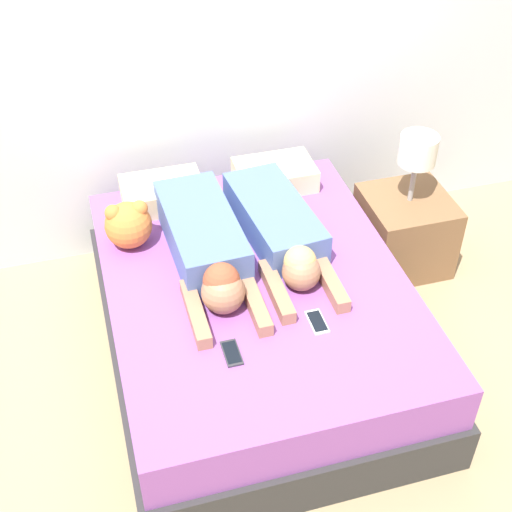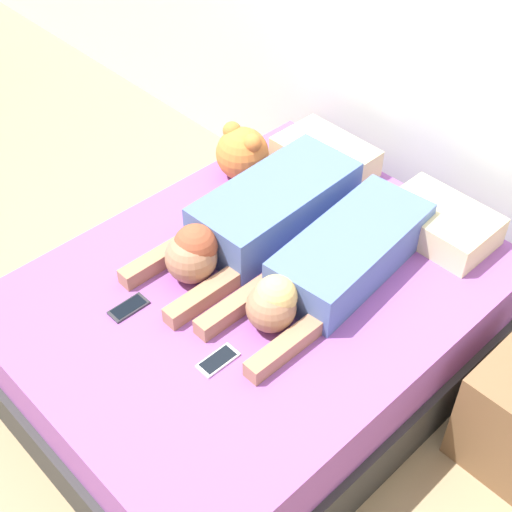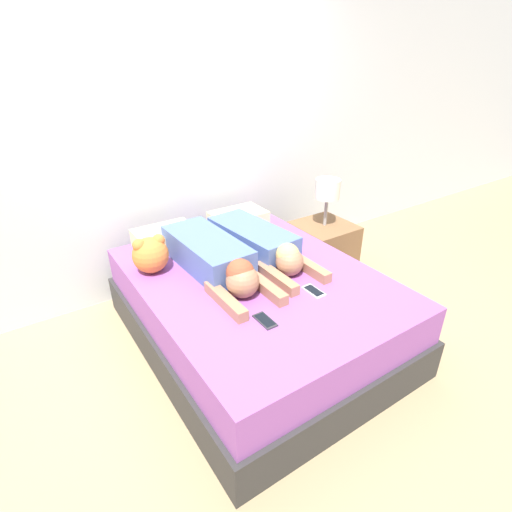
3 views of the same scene
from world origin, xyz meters
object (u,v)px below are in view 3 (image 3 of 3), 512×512
object	(u,v)px
bed	(256,308)
cell_phone_right	(314,291)
cell_phone_left	(265,321)
nightstand	(323,245)
pillow_head_left	(165,238)
person_right	(261,244)
person_left	(215,259)
pillow_head_right	(238,219)
plush_toy	(150,254)

from	to	relation	value
bed	cell_phone_right	size ratio (longest dim) A/B	12.55
cell_phone_left	nightstand	size ratio (longest dim) A/B	0.17
pillow_head_left	person_right	size ratio (longest dim) A/B	0.42
person_left	person_right	world-z (taller)	person_left
pillow_head_left	person_right	bearing A→B (deg)	-45.74
bed	cell_phone_left	size ratio (longest dim) A/B	12.55
pillow_head_right	cell_phone_left	distance (m)	1.35
person_left	person_right	size ratio (longest dim) A/B	1.02
person_left	nightstand	size ratio (longest dim) A/B	1.22
pillow_head_right	person_right	bearing A→B (deg)	-103.86
bed	cell_phone_right	world-z (taller)	cell_phone_right
bed	person_left	distance (m)	0.47
pillow_head_right	bed	bearing A→B (deg)	-113.31
cell_phone_left	bed	bearing A→B (deg)	61.97
nightstand	cell_phone_right	bearing A→B (deg)	-135.76
cell_phone_right	bed	bearing A→B (deg)	117.19
cell_phone_left	person_left	bearing A→B (deg)	86.85
pillow_head_left	person_left	xyz separation A→B (m)	(0.13, -0.58, 0.04)
pillow_head_left	cell_phone_right	bearing A→B (deg)	-65.40
bed	pillow_head_right	bearing A→B (deg)	66.69
cell_phone_right	plush_toy	size ratio (longest dim) A/B	0.60
pillow_head_right	nightstand	size ratio (longest dim) A/B	0.50
pillow_head_right	cell_phone_left	xyz separation A→B (m)	(-0.57, -1.22, -0.06)
pillow_head_left	plush_toy	distance (m)	0.40
cell_phone_left	plush_toy	size ratio (longest dim) A/B	0.60
person_left	plush_toy	size ratio (longest dim) A/B	4.22
person_left	plush_toy	distance (m)	0.44
pillow_head_right	nightstand	world-z (taller)	nightstand
pillow_head_left	person_left	bearing A→B (deg)	-77.71
person_right	nightstand	bearing A→B (deg)	16.81
pillow_head_right	person_right	world-z (taller)	person_right
pillow_head_right	cell_phone_right	size ratio (longest dim) A/B	2.89
bed	person_right	distance (m)	0.47
bed	pillow_head_right	world-z (taller)	pillow_head_right
bed	person_left	bearing A→B (deg)	137.05
bed	nightstand	bearing A→B (deg)	24.54
pillow_head_right	cell_phone_left	size ratio (longest dim) A/B	2.89
pillow_head_left	nightstand	xyz separation A→B (m)	(1.42, -0.28, -0.33)
person_left	pillow_head_left	bearing A→B (deg)	102.29
pillow_head_right	cell_phone_right	distance (m)	1.15
cell_phone_left	nightstand	distance (m)	1.65
person_left	person_right	distance (m)	0.41
cell_phone_left	nightstand	bearing A→B (deg)	35.59
person_right	cell_phone_right	bearing A→B (deg)	-90.57
pillow_head_left	pillow_head_right	xyz separation A→B (m)	(0.66, 0.00, 0.00)
pillow_head_left	person_right	xyz separation A→B (m)	(0.53, -0.54, 0.02)
person_right	cell_phone_right	xyz separation A→B (m)	(-0.01, -0.60, -0.09)
nightstand	pillow_head_right	bearing A→B (deg)	159.80
plush_toy	nightstand	xyz separation A→B (m)	(1.65, 0.04, -0.40)
pillow_head_left	cell_phone_right	size ratio (longest dim) A/B	2.89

